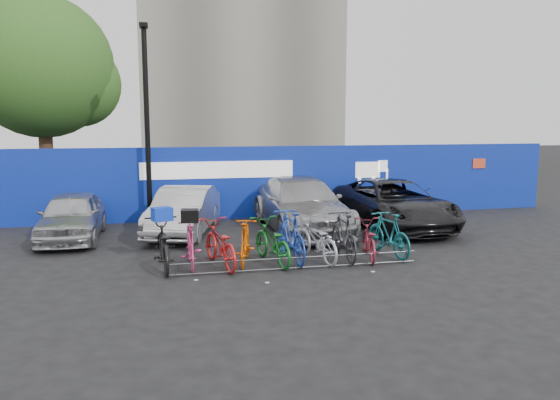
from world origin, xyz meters
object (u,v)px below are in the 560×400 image
object	(u,v)px
lamppost	(147,120)
car_0	(72,216)
bike_4	(272,242)
bike_9	(388,234)
bike_7	(344,236)
bike_0	(163,245)
bike_3	(245,243)
car_1	(184,211)
bike_1	(191,245)
bike_rack	(296,263)
car_3	(393,204)
bike_8	(369,240)
tree	(48,71)
bike_6	(316,240)
bike_2	(220,244)
car_2	(301,205)
bike_5	(291,236)

from	to	relation	value
lamppost	car_0	bearing A→B (deg)	-140.71
lamppost	bike_4	distance (m)	6.62
car_0	bike_9	size ratio (longest dim) A/B	2.17
lamppost	bike_7	world-z (taller)	lamppost
bike_0	bike_3	bearing A→B (deg)	175.51
car_1	bike_1	xyz separation A→B (m)	(-0.02, -3.66, -0.16)
bike_rack	bike_7	world-z (taller)	bike_7
bike_rack	bike_9	world-z (taller)	bike_9
car_3	bike_8	world-z (taller)	car_3
bike_8	tree	bearing A→B (deg)	-35.65
car_3	bike_0	size ratio (longest dim) A/B	2.54
bike_0	bike_1	distance (m)	0.60
lamppost	bike_7	xyz separation A→B (m)	(4.53, -5.33, -2.71)
bike_6	bike_7	bearing A→B (deg)	164.77
car_1	bike_0	size ratio (longest dim) A/B	1.99
bike_3	bike_9	distance (m)	3.51
lamppost	car_0	world-z (taller)	lamppost
bike_0	bike_2	size ratio (longest dim) A/B	1.04
car_3	bike_3	size ratio (longest dim) A/B	3.10
car_0	bike_0	distance (m)	4.31
car_3	bike_1	size ratio (longest dim) A/B	3.04
car_0	bike_2	world-z (taller)	car_0
bike_4	car_1	bearing A→B (deg)	-75.44
bike_rack	bike_4	world-z (taller)	bike_4
bike_2	car_3	bearing A→B (deg)	-161.52
bike_2	bike_4	xyz separation A→B (m)	(1.20, 0.04, -0.01)
car_2	bike_7	distance (m)	3.57
tree	car_3	size ratio (longest dim) A/B	1.49
car_1	bike_7	xyz separation A→B (m)	(3.55, -3.71, -0.11)
bike_6	bike_5	bearing A→B (deg)	-17.05
car_0	bike_4	distance (m)	6.08
car_0	bike_9	distance (m)	8.53
bike_1	bike_3	xyz separation A→B (m)	(1.23, -0.00, -0.01)
bike_4	bike_5	xyz separation A→B (m)	(0.46, 0.08, 0.10)
car_1	bike_8	xyz separation A→B (m)	(4.14, -3.80, -0.22)
car_3	bike_6	xyz separation A→B (m)	(-3.42, -3.33, -0.23)
tree	bike_2	bearing A→B (deg)	-62.74
bike_1	bike_9	size ratio (longest dim) A/B	0.96
car_2	bike_7	size ratio (longest dim) A/B	2.83
car_2	car_3	world-z (taller)	car_2
bike_rack	bike_2	size ratio (longest dim) A/B	2.83
tree	car_2	bearing A→B (deg)	-38.76
bike_rack	bike_1	distance (m)	2.38
car_0	bike_6	xyz separation A→B (m)	(5.91, -3.62, -0.16)
bike_9	bike_7	bearing A→B (deg)	-6.41
lamppost	car_1	bearing A→B (deg)	-58.86
car_0	bike_2	distance (m)	5.20
car_3	bike_9	xyz separation A→B (m)	(-1.58, -3.28, -0.19)
car_2	bike_6	size ratio (longest dim) A/B	2.81
bike_8	bike_9	bearing A→B (deg)	-149.70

